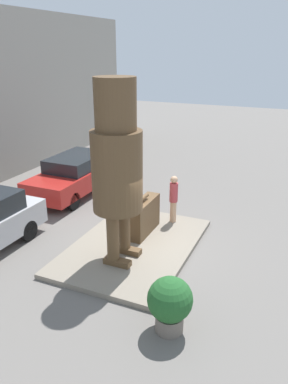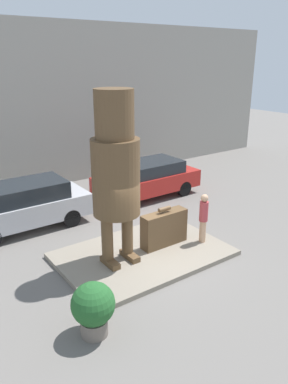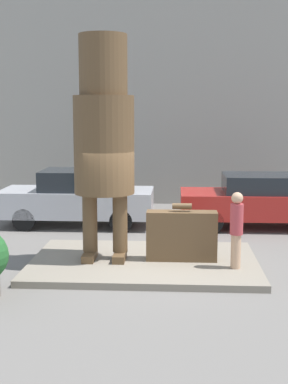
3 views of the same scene
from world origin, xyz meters
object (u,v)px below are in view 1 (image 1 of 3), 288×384
Objects in this scene: statue_figure at (117,160)px; parked_car_red at (76,174)px; tourist at (174,197)px; giant_suitcase at (144,216)px; planter_pot at (170,302)px.

parked_car_red is (3.98, 4.00, -2.11)m from statue_figure.
tourist is at bearing -11.47° from statue_figure.
giant_suitcase is 4.63m from parked_car_red.
statue_figure is 3.42m from tourist.
tourist reaches higher than planter_pot.
parked_car_red is (2.31, 4.01, 0.14)m from giant_suitcase.
giant_suitcase is at bearing 60.05° from parked_car_red.
tourist is at bearing -26.62° from giant_suitcase.
planter_pot is at bearing -149.13° from giant_suitcase.
planter_pot is (-1.94, -2.16, -2.24)m from statue_figure.
statue_figure is 3.84× the size of planter_pot.
parked_car_red is at bearing 45.18° from statue_figure.
tourist is 4.99m from planter_pot.
giant_suitcase is at bearing 30.87° from planter_pot.
giant_suitcase is at bearing 153.38° from tourist.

